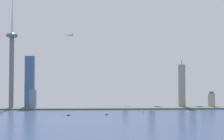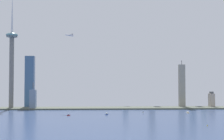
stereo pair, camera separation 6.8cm
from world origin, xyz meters
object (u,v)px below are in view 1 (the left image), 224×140
(skyscraper_4, at_px, (30,82))
(skyscraper_7, at_px, (192,90))
(boat_4, at_px, (68,115))
(skyscraper_6, at_px, (125,99))
(observation_tower, at_px, (12,55))
(boat_1, at_px, (107,114))
(skyscraper_3, at_px, (152,88))
(boat_0, at_px, (188,113))
(boat_2, at_px, (143,112))
(skyscraper_1, at_px, (33,99))
(skyscraper_0, at_px, (212,100))
(skyscraper_5, at_px, (182,86))
(skyscraper_2, at_px, (204,96))
(channel_buoy_0, at_px, (207,125))
(airplane, at_px, (69,35))

(skyscraper_4, relative_size, skyscraper_7, 1.48)
(boat_4, bearing_deg, skyscraper_6, -162.53)
(observation_tower, xyz_separation_m, boat_1, (266.86, -182.29, -151.02))
(observation_tower, height_order, skyscraper_3, observation_tower)
(boat_0, distance_m, boat_2, 108.63)
(skyscraper_1, height_order, skyscraper_3, skyscraper_3)
(skyscraper_4, bearing_deg, observation_tower, -130.11)
(boat_1, xyz_separation_m, boat_4, (-86.88, -14.70, -0.32))
(skyscraper_0, xyz_separation_m, boat_4, (-405.36, -218.43, -21.16))
(boat_0, bearing_deg, skyscraper_1, 67.59)
(skyscraper_5, height_order, skyscraper_7, skyscraper_5)
(skyscraper_1, distance_m, skyscraper_3, 374.02)
(skyscraper_2, bearing_deg, boat_1, -139.90)
(skyscraper_0, relative_size, skyscraper_3, 0.41)
(skyscraper_1, xyz_separation_m, skyscraper_5, (434.73, 40.02, 37.11))
(skyscraper_1, xyz_separation_m, skyscraper_3, (355.64, 111.51, 31.32))
(skyscraper_5, bearing_deg, boat_4, -144.55)
(boat_4, bearing_deg, skyscraper_2, 171.63)
(channel_buoy_0, bearing_deg, skyscraper_3, 91.56)
(channel_buoy_0, xyz_separation_m, airplane, (-265.25, 349.96, 204.53))
(skyscraper_5, bearing_deg, channel_buoy_0, -98.90)
(boat_1, height_order, boat_4, boat_1)
(boat_2, bearing_deg, channel_buoy_0, 31.32)
(airplane, bearing_deg, boat_0, 105.84)
(skyscraper_4, xyz_separation_m, boat_2, (315.41, -190.94, -76.02))
(skyscraper_7, distance_m, channel_buoy_0, 487.75)
(skyscraper_0, xyz_separation_m, skyscraper_1, (-521.90, -31.93, 5.13))
(observation_tower, distance_m, skyscraper_2, 600.69)
(skyscraper_4, height_order, channel_buoy_0, skyscraper_4)
(airplane, bearing_deg, skyscraper_1, -69.71)
(skyscraper_0, xyz_separation_m, skyscraper_5, (-87.17, 8.09, 42.24))
(airplane, bearing_deg, skyscraper_4, -89.48)
(skyscraper_4, distance_m, channel_buoy_0, 592.93)
(observation_tower, bearing_deg, skyscraper_1, -9.40)
(skyscraper_2, bearing_deg, boat_2, -135.07)
(skyscraper_0, distance_m, skyscraper_3, 187.89)
(boat_2, distance_m, channel_buoy_0, 259.74)
(skyscraper_0, distance_m, skyscraper_1, 522.90)
(skyscraper_0, distance_m, skyscraper_6, 258.57)
(boat_0, xyz_separation_m, boat_2, (-108.28, 8.69, 0.00))
(skyscraper_3, relative_size, skyscraper_6, 1.50)
(boat_4, distance_m, channel_buoy_0, 317.71)
(skyscraper_0, height_order, skyscraper_6, skyscraper_6)
(boat_4, bearing_deg, skyscraper_1, -101.25)
(observation_tower, xyz_separation_m, airplane, (167.23, -39.85, 53.19))
(skyscraper_1, relative_size, skyscraper_7, 0.72)
(skyscraper_7, bearing_deg, observation_tower, -171.47)
(skyscraper_0, relative_size, channel_buoy_0, 18.54)
(observation_tower, bearing_deg, airplane, -13.40)
(skyscraper_5, relative_size, boat_2, 21.25)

